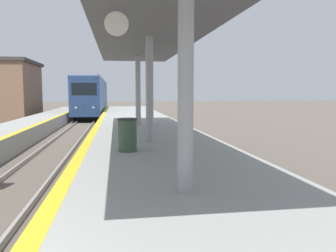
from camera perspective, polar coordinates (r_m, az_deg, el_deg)
The scene contains 3 objects.
train at distance 39.73m, azimuth -12.93°, elevation 5.06°, with size 2.65×21.81×4.34m.
station_canopy at distance 11.77m, azimuth -3.29°, elevation 15.29°, with size 3.79×18.22×3.89m.
trash_bin at distance 9.79m, azimuth -7.08°, elevation -1.52°, with size 0.58×0.58×0.98m.
Camera 1 is at (2.67, -2.56, 2.62)m, focal length 35.00 mm.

